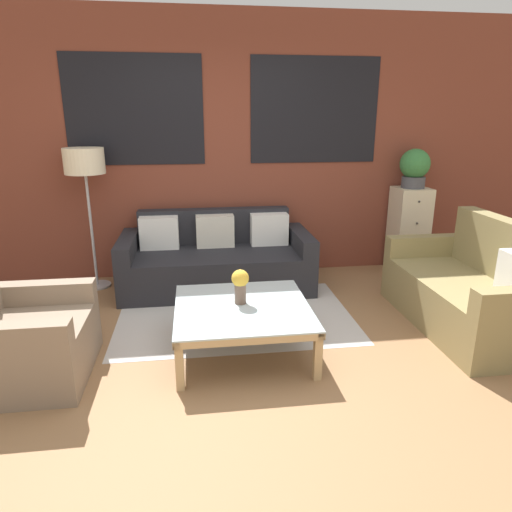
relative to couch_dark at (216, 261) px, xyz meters
name	(u,v)px	position (x,y,z in m)	size (l,w,h in m)	color
ground_plane	(259,387)	(0.17, -1.95, -0.29)	(16.00, 16.00, 0.00)	#8E6642
wall_back_brick	(227,148)	(0.17, 0.49, 1.12)	(8.40, 0.09, 2.80)	brown
rug	(235,316)	(0.12, -0.79, -0.28)	(2.10, 1.42, 0.00)	#BCB7B2
couch_dark	(216,261)	(0.00, 0.00, 0.00)	(1.95, 0.88, 0.78)	#232328
settee_vintage	(471,292)	(2.10, -1.26, 0.02)	(0.80, 1.58, 0.92)	olive
armchair_corner	(22,340)	(-1.42, -1.59, -0.01)	(0.80, 0.86, 0.84)	#84705B
coffee_table	(242,312)	(0.12, -1.43, 0.04)	(1.01, 1.01, 0.37)	silver
floor_lamp	(85,168)	(-1.27, 0.17, 0.97)	(0.39, 0.39, 1.45)	#B2B2B7
drawer_cabinet	(408,230)	(2.22, 0.22, 0.20)	(0.38, 0.38, 0.97)	beige
potted_plant	(415,167)	(2.22, 0.22, 0.92)	(0.33, 0.33, 0.43)	#47474C
flower_vase	(240,284)	(0.11, -1.38, 0.25)	(0.13, 0.13, 0.27)	brown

